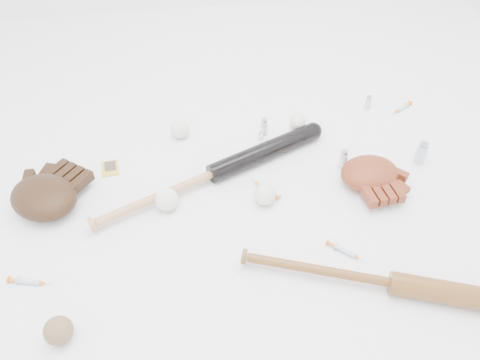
{
  "coord_description": "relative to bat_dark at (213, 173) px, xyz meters",
  "views": [
    {
      "loc": [
        -0.22,
        -1.11,
        1.15
      ],
      "look_at": [
        -0.04,
        -0.0,
        0.06
      ],
      "focal_mm": 35.0,
      "sensor_mm": 36.0,
      "label": 1
    }
  ],
  "objects": [
    {
      "name": "bat_dark",
      "position": [
        0.0,
        0.0,
        0.0
      ],
      "size": [
        0.89,
        0.43,
        0.07
      ],
      "primitive_type": null,
      "rotation": [
        0.0,
        0.0,
        0.4
      ],
      "color": "black",
      "rests_on": "ground"
    },
    {
      "name": "bat_wood",
      "position": [
        0.44,
        -0.52,
        -0.0
      ],
      "size": [
        0.87,
        0.4,
        0.07
      ],
      "primitive_type": null,
      "rotation": [
        0.0,
        0.0,
        -0.37
      ],
      "color": "brown",
      "rests_on": "ground"
    },
    {
      "name": "glove_dark",
      "position": [
        -0.56,
        -0.04,
        0.02
      ],
      "size": [
        0.38,
        0.38,
        0.1
      ],
      "primitive_type": null,
      "rotation": [
        0.0,
        0.0,
        -0.68
      ],
      "color": "black",
      "rests_on": "ground"
    },
    {
      "name": "glove_tan",
      "position": [
        0.53,
        -0.1,
        0.01
      ],
      "size": [
        0.26,
        0.26,
        0.09
      ],
      "primitive_type": null,
      "rotation": [
        0.0,
        0.0,
        3.23
      ],
      "color": "maroon",
      "rests_on": "ground"
    },
    {
      "name": "trading_card",
      "position": [
        -0.36,
        0.12,
        -0.03
      ],
      "size": [
        0.07,
        0.09,
        0.0
      ],
      "primitive_type": "cube",
      "rotation": [
        0.0,
        0.0,
        0.08
      ],
      "color": "gold",
      "rests_on": "ground"
    },
    {
      "name": "pedestal",
      "position": [
        0.35,
        0.2,
        -0.02
      ],
      "size": [
        0.08,
        0.08,
        0.04
      ],
      "primitive_type": "cube",
      "rotation": [
        0.0,
        0.0,
        -0.37
      ],
      "color": "white",
      "rests_on": "ground"
    },
    {
      "name": "baseball_on_pedestal",
      "position": [
        0.35,
        0.2,
        0.03
      ],
      "size": [
        0.06,
        0.06,
        0.06
      ],
      "primitive_type": "sphere",
      "color": "white",
      "rests_on": "pedestal"
    },
    {
      "name": "baseball_left",
      "position": [
        -0.17,
        -0.1,
        0.0
      ],
      "size": [
        0.08,
        0.08,
        0.08
      ],
      "primitive_type": "sphere",
      "color": "white",
      "rests_on": "ground"
    },
    {
      "name": "baseball_upper",
      "position": [
        -0.1,
        0.27,
        0.0
      ],
      "size": [
        0.07,
        0.07,
        0.07
      ],
      "primitive_type": "sphere",
      "color": "white",
      "rests_on": "ground"
    },
    {
      "name": "baseball_mid",
      "position": [
        0.16,
        -0.13,
        0.0
      ],
      "size": [
        0.07,
        0.07,
        0.07
      ],
      "primitive_type": "sphere",
      "color": "white",
      "rests_on": "ground"
    },
    {
      "name": "baseball_aged",
      "position": [
        -0.46,
        -0.52,
        0.0
      ],
      "size": [
        0.08,
        0.08,
        0.08
      ],
      "primitive_type": "sphere",
      "color": "brown",
      "rests_on": "ground"
    },
    {
      "name": "syringe_0",
      "position": [
        -0.57,
        -0.34,
        -0.03
      ],
      "size": [
        0.15,
        0.06,
        0.02
      ],
      "primitive_type": null,
      "rotation": [
        0.0,
        0.0,
        -0.27
      ],
      "color": "#ADBCC6",
      "rests_on": "ground"
    },
    {
      "name": "syringe_1",
      "position": [
        0.17,
        -0.08,
        -0.03
      ],
      "size": [
        0.11,
        0.14,
        0.02
      ],
      "primitive_type": null,
      "rotation": [
        0.0,
        0.0,
        2.19
      ],
      "color": "#ADBCC6",
      "rests_on": "ground"
    },
    {
      "name": "syringe_2",
      "position": [
        0.23,
        0.25,
        -0.02
      ],
      "size": [
        0.08,
        0.16,
        0.02
      ],
      "primitive_type": null,
      "rotation": [
        0.0,
        0.0,
        1.23
      ],
      "color": "#ADBCC6",
      "rests_on": "ground"
    },
    {
      "name": "syringe_3",
      "position": [
        0.36,
        -0.38,
        -0.03
      ],
      "size": [
        0.12,
        0.12,
        0.02
      ],
      "primitive_type": null,
      "rotation": [
        0.0,
        0.0,
        -0.75
      ],
      "color": "#ADBCC6",
      "rests_on": "ground"
    },
    {
      "name": "syringe_4",
      "position": [
        0.83,
        0.3,
        -0.03
      ],
      "size": [
        0.13,
        0.09,
        0.02
      ],
      "primitive_type": null,
      "rotation": [
        0.0,
        0.0,
        3.66
      ],
      "color": "#ADBCC6",
      "rests_on": "ground"
    },
    {
      "name": "vial_0",
      "position": [
        0.23,
        0.23,
        0.0
      ],
      "size": [
        0.03,
        0.03,
        0.07
      ],
      "primitive_type": "cylinder",
      "color": "silver",
      "rests_on": "ground"
    },
    {
      "name": "vial_1",
      "position": [
        0.69,
        0.33,
        -0.0
      ],
      "size": [
        0.02,
        0.02,
        0.06
      ],
      "primitive_type": "cylinder",
      "color": "silver",
      "rests_on": "ground"
    },
    {
      "name": "vial_2",
      "position": [
        0.47,
        -0.0,
        0.0
      ],
      "size": [
        0.03,
        0.03,
        0.07
      ],
      "primitive_type": "cylinder",
      "color": "silver",
      "rests_on": "ground"
    },
    {
      "name": "vial_3",
      "position": [
        0.76,
        -0.02,
        0.01
      ],
      "size": [
        0.04,
        0.04,
        0.09
      ],
      "primitive_type": "cylinder",
      "color": "silver",
      "rests_on": "ground"
    }
  ]
}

